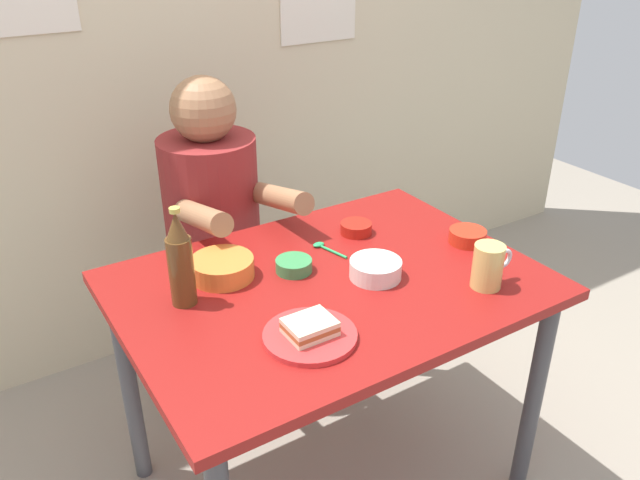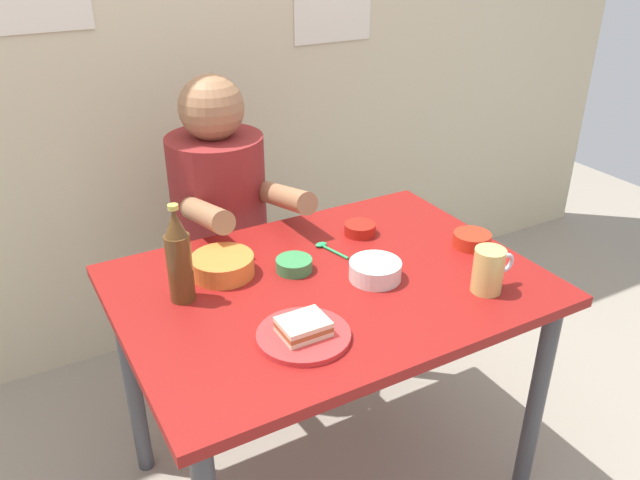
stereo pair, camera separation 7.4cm
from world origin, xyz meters
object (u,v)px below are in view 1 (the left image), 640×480
object	(u,v)px
person_seated	(212,198)
sandwich	(310,327)
beer_bottle	(180,261)
dining_table	(330,310)
plate_orange	(310,336)
beer_mug	(488,266)
sambal_bowl_red	(356,228)
stool	(220,302)

from	to	relation	value
person_seated	sandwich	bearing A→B (deg)	-97.88
beer_bottle	person_seated	bearing A→B (deg)	59.71
dining_table	plate_orange	xyz separation A→B (m)	(-0.18, -0.19, 0.10)
beer_mug	sambal_bowl_red	bearing A→B (deg)	104.50
sandwich	beer_bottle	bearing A→B (deg)	122.20
person_seated	beer_bottle	size ratio (longest dim) A/B	2.75
stool	plate_orange	world-z (taller)	plate_orange
beer_mug	beer_bottle	distance (m)	0.78
dining_table	plate_orange	distance (m)	0.28
stool	beer_bottle	size ratio (longest dim) A/B	1.72
plate_orange	beer_bottle	distance (m)	0.37
sambal_bowl_red	beer_mug	bearing A→B (deg)	-75.50
dining_table	sandwich	world-z (taller)	sandwich
dining_table	beer_mug	distance (m)	0.44
beer_bottle	stool	bearing A→B (deg)	60.25
person_seated	beer_bottle	world-z (taller)	person_seated
stool	sandwich	world-z (taller)	sandwich
beer_mug	sambal_bowl_red	world-z (taller)	beer_mug
person_seated	beer_mug	xyz separation A→B (m)	(0.40, -0.86, 0.03)
person_seated	sambal_bowl_red	distance (m)	0.51
plate_orange	beer_mug	size ratio (longest dim) A/B	1.75
beer_mug	beer_bottle	bearing A→B (deg)	153.65
beer_bottle	beer_mug	bearing A→B (deg)	-26.35
dining_table	beer_bottle	world-z (taller)	beer_bottle
person_seated	sambal_bowl_red	world-z (taller)	person_seated
stool	plate_orange	xyz separation A→B (m)	(-0.11, -0.82, 0.40)
sandwich	sambal_bowl_red	world-z (taller)	sandwich
sandwich	beer_mug	size ratio (longest dim) A/B	0.87
stool	sandwich	size ratio (longest dim) A/B	4.09
plate_orange	sambal_bowl_red	size ratio (longest dim) A/B	2.29
stool	sambal_bowl_red	xyz separation A→B (m)	(0.29, -0.44, 0.41)
plate_orange	stool	bearing A→B (deg)	82.23
person_seated	dining_table	bearing A→B (deg)	-83.78
stool	beer_mug	size ratio (longest dim) A/B	3.57
sandwich	sambal_bowl_red	xyz separation A→B (m)	(0.40, 0.39, -0.01)
beer_mug	plate_orange	bearing A→B (deg)	174.54
dining_table	beer_bottle	xyz separation A→B (m)	(-0.37, 0.11, 0.21)
dining_table	person_seated	distance (m)	0.63
plate_orange	sambal_bowl_red	world-z (taller)	sambal_bowl_red
dining_table	person_seated	size ratio (longest dim) A/B	1.53
dining_table	beer_mug	xyz separation A→B (m)	(0.33, -0.24, 0.15)
stool	beer_mug	distance (m)	1.06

